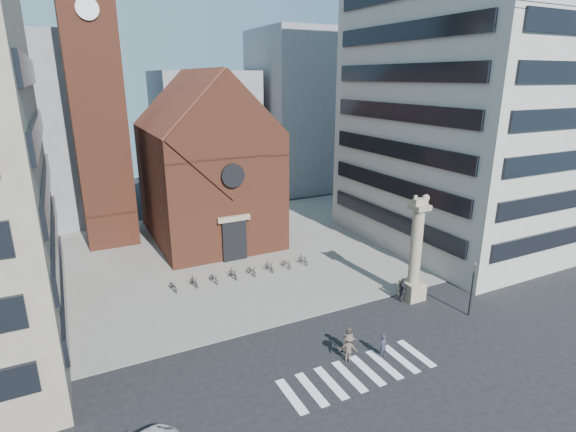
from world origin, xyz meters
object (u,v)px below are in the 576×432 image
Objects in this scene: scooter_0 at (173,286)px; pedestrian_0 at (384,346)px; lion_column at (415,259)px; pedestrian_2 at (402,290)px; traffic_light at (472,288)px; pedestrian_1 at (349,340)px.

pedestrian_0 is at bearing -65.41° from scooter_0.
lion_column is 2.69m from pedestrian_2.
scooter_0 is at bearing 143.58° from traffic_light.
traffic_light is at bearing -44.63° from scooter_0.
pedestrian_0 is at bearing -0.91° from pedestrian_1.
scooter_0 is (-9.84, 15.28, -0.33)m from pedestrian_0.
pedestrian_0 is at bearing -171.71° from traffic_light.
traffic_light is 23.58m from scooter_0.
traffic_light reaches higher than pedestrian_0.
pedestrian_2 is at bearing -40.29° from scooter_0.
lion_column is at bearing 116.46° from traffic_light.
pedestrian_2 is at bearing 23.57° from pedestrian_0.
lion_column is 4.62m from traffic_light.
pedestrian_0 is (-9.07, -1.32, -1.49)m from traffic_light.
lion_column is 4.88× the size of pedestrian_1.
pedestrian_2 is (-1.04, 0.00, -2.47)m from lion_column.
lion_column is at bearing 19.10° from pedestrian_0.
pedestrian_1 is at bearing 179.49° from traffic_light.
traffic_light is at bearing 39.13° from pedestrian_1.
pedestrian_1 is (-10.73, 0.10, -1.40)m from traffic_light.
pedestrian_2 is at bearing 180.00° from lion_column.
pedestrian_0 is 1.01× the size of scooter_0.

